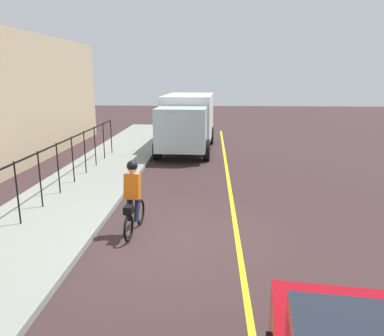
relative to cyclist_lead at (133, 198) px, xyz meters
The scene contains 6 objects.
ground_plane 1.31m from the cyclist_lead, 105.80° to the right, with size 80.00×80.00×0.00m, color #362626.
lane_line_centre 2.67m from the cyclist_lead, 95.83° to the right, with size 36.00×0.12×0.01m, color yellow.
sidewalk 2.65m from the cyclist_lead, 95.85° to the left, with size 40.00×3.20×0.15m, color gray.
iron_fence 3.01m from the cyclist_lead, 75.59° to the left, with size 16.52×0.04×1.60m.
cyclist_lead is the anchor object (origin of this frame).
box_truck_background 10.80m from the cyclist_lead, ahead, with size 6.79×2.74×2.78m.
Camera 1 is at (-8.25, -0.96, 3.77)m, focal length 35.30 mm.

